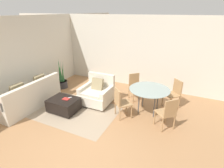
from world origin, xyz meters
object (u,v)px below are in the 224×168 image
ottoman (64,105)px  dining_table (149,91)px  potted_plant (62,82)px  dining_chair_far_right (174,92)px  dining_chair_near_right (168,112)px  dining_chair_far_left (135,85)px  couch (29,98)px  armchair (97,93)px  book_stack (66,99)px  dining_chair_near_left (121,101)px  tv_remote_primary (70,98)px

ottoman → dining_table: 2.62m
potted_plant → dining_chair_far_right: 4.25m
dining_chair_near_right → dining_chair_far_right: bearing=90.0°
dining_chair_far_left → dining_chair_far_right: bearing=0.0°
couch → ottoman: (1.20, 0.25, -0.09)m
dining_chair_near_right → armchair: bearing=168.9°
potted_plant → dining_chair_near_right: 4.34m
dining_table → dining_chair_far_left: (-0.65, 0.65, -0.16)m
potted_plant → dining_chair_near_right: bearing=-12.6°
book_stack → dining_chair_far_right: 3.38m
couch → book_stack: (1.28, 0.29, 0.11)m
book_stack → dining_table: (2.26, 1.06, 0.26)m
potted_plant → dining_chair_near_left: 3.10m
tv_remote_primary → dining_chair_near_right: size_ratio=0.15×
dining_chair_near_left → dining_chair_far_left: 1.30m
dining_chair_far_right → potted_plant: bearing=-175.3°
book_stack → dining_chair_near_left: size_ratio=0.24×
ottoman → book_stack: (0.08, 0.03, 0.20)m
couch → dining_table: (3.53, 1.35, 0.36)m
couch → dining_table: 3.80m
book_stack → dining_chair_far_right: (2.91, 1.71, 0.09)m
dining_chair_near_left → book_stack: bearing=-165.5°
tv_remote_primary → ottoman: bearing=-127.8°
potted_plant → dining_chair_far_left: potted_plant is taller
armchair → dining_chair_near_right: size_ratio=1.07×
dining_chair_far_left → book_stack: bearing=-133.2°
dining_table → dining_chair_near_left: size_ratio=1.33×
dining_chair_near_right → ottoman: bearing=-171.4°
dining_chair_near_left → dining_table: bearing=45.0°
potted_plant → armchair: bearing=-14.5°
book_stack → dining_chair_near_right: 2.94m
dining_table → dining_chair_near_right: bearing=-45.0°
book_stack → armchair: bearing=57.0°
tv_remote_primary → potted_plant: bearing=137.6°
tv_remote_primary → dining_chair_near_left: (1.57, 0.30, 0.10)m
dining_chair_far_right → ottoman: bearing=-149.7°
dining_chair_near_left → couch: bearing=-166.3°
book_stack → tv_remote_primary: size_ratio=1.59×
dining_chair_near_right → dining_chair_far_right: same height
armchair → book_stack: (-0.57, -0.87, 0.08)m
tv_remote_primary → dining_chair_far_left: 2.24m
dining_chair_near_left → dining_chair_far_left: same height
couch → dining_chair_far_left: (2.89, 2.00, 0.20)m
dining_chair_near_left → dining_chair_far_right: size_ratio=1.00×
potted_plant → dining_table: size_ratio=1.00×
armchair → dining_chair_near_right: 2.39m
book_stack → dining_table: bearing=25.2°
potted_plant → dining_chair_near_left: size_ratio=1.33×
armchair → dining_chair_far_left: 1.35m
dining_table → dining_chair_near_left: (-0.65, -0.65, -0.16)m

